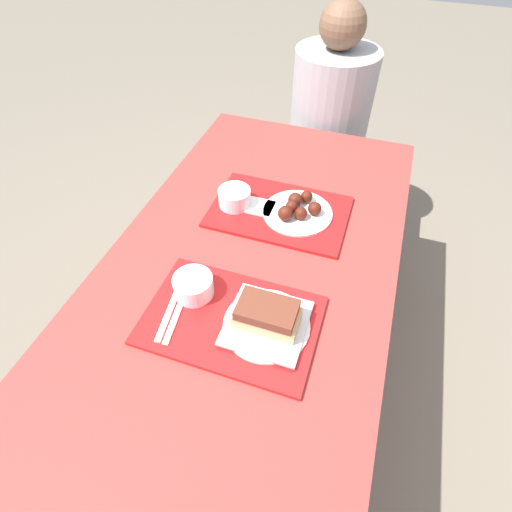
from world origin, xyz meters
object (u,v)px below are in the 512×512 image
object	(u,v)px
bowl_coleslaw_far	(235,197)
wings_plate_far	(298,209)
tray_near	(231,320)
bowl_coleslaw_near	(193,285)
tray_far	(279,212)
brisket_sandwich_plate	(267,319)
person_seated_across	(332,101)

from	to	relation	value
bowl_coleslaw_far	wings_plate_far	world-z (taller)	bowl_coleslaw_far
bowl_coleslaw_far	wings_plate_far	xyz separation A→B (m)	(0.21, 0.02, -0.01)
tray_near	bowl_coleslaw_near	bearing A→B (deg)	159.23
tray_far	wings_plate_far	world-z (taller)	wings_plate_far
bowl_coleslaw_near	bowl_coleslaw_far	size ratio (longest dim) A/B	1.00
brisket_sandwich_plate	person_seated_across	size ratio (longest dim) A/B	0.32
tray_far	person_seated_across	world-z (taller)	person_seated_across
bowl_coleslaw_far	bowl_coleslaw_near	bearing A→B (deg)	-85.58
bowl_coleslaw_near	brisket_sandwich_plate	bearing A→B (deg)	-9.81
brisket_sandwich_plate	wings_plate_far	xyz separation A→B (m)	(-0.04, 0.45, -0.01)
brisket_sandwich_plate	bowl_coleslaw_near	bearing A→B (deg)	170.19
bowl_coleslaw_far	wings_plate_far	bearing A→B (deg)	5.89
brisket_sandwich_plate	person_seated_across	bearing A→B (deg)	93.84
tray_near	bowl_coleslaw_far	size ratio (longest dim) A/B	4.17
brisket_sandwich_plate	tray_far	bearing A→B (deg)	102.44
tray_far	tray_near	bearing A→B (deg)	-89.42
brisket_sandwich_plate	wings_plate_far	world-z (taller)	brisket_sandwich_plate
brisket_sandwich_plate	bowl_coleslaw_far	distance (m)	0.50
tray_far	wings_plate_far	xyz separation A→B (m)	(0.06, 0.00, 0.02)
bowl_coleslaw_far	brisket_sandwich_plate	bearing A→B (deg)	-59.67
wings_plate_far	person_seated_across	distance (m)	0.80
person_seated_across	bowl_coleslaw_near	bearing A→B (deg)	-96.48
bowl_coleslaw_near	brisket_sandwich_plate	size ratio (longest dim) A/B	0.48
tray_far	bowl_coleslaw_near	distance (m)	0.43
bowl_coleslaw_near	brisket_sandwich_plate	distance (m)	0.22
brisket_sandwich_plate	wings_plate_far	bearing A→B (deg)	94.66
bowl_coleslaw_near	bowl_coleslaw_far	distance (m)	0.39
tray_near	wings_plate_far	size ratio (longest dim) A/B	1.96
bowl_coleslaw_near	wings_plate_far	bearing A→B (deg)	65.98
tray_far	bowl_coleslaw_far	bearing A→B (deg)	-173.18
bowl_coleslaw_near	tray_near	bearing A→B (deg)	-20.77
bowl_coleslaw_near	person_seated_across	xyz separation A→B (m)	(0.14, 1.21, -0.01)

